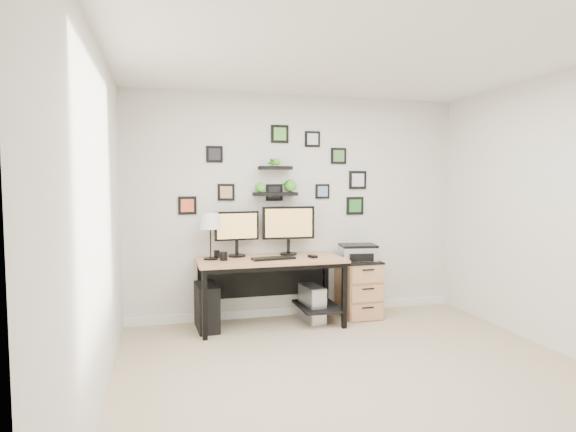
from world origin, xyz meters
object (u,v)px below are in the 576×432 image
object	(u,v)px
desk	(273,269)
monitor_right	(289,226)
table_lamp	(210,222)
printer	(358,252)
pc_tower_grey	(312,304)
pc_tower_black	(207,307)
mug	(224,256)
monitor_left	(237,230)
file_cabinet	(359,288)

from	to	relation	value
desk	monitor_right	world-z (taller)	monitor_right
table_lamp	printer	size ratio (longest dim) A/B	1.13
pc_tower_grey	printer	xyz separation A→B (m)	(0.58, 0.06, 0.56)
pc_tower_black	pc_tower_grey	distance (m)	1.19
table_lamp	mug	size ratio (longest dim) A/B	5.47
pc_tower_grey	table_lamp	bearing A→B (deg)	175.46
mug	monitor_right	bearing A→B (deg)	14.03
monitor_right	table_lamp	distance (m)	0.91
desk	table_lamp	distance (m)	0.87
pc_tower_grey	desk	bearing A→B (deg)	178.41
monitor_left	pc_tower_black	size ratio (longest dim) A/B	1.04
desk	monitor_right	bearing A→B (deg)	36.69
table_lamp	pc_tower_grey	distance (m)	1.48
printer	desk	bearing A→B (deg)	-177.30
table_lamp	pc_tower_grey	xyz separation A→B (m)	(1.13, -0.09, -0.95)
file_cabinet	pc_tower_black	bearing A→B (deg)	-178.76
pc_tower_grey	pc_tower_black	bearing A→B (deg)	178.45
desk	mug	world-z (taller)	mug
monitor_left	pc_tower_black	distance (m)	0.90
file_cabinet	mug	bearing A→B (deg)	-176.90
pc_tower_black	printer	distance (m)	1.84
desk	printer	xyz separation A→B (m)	(1.03, 0.05, 0.14)
pc_tower_black	file_cabinet	size ratio (longest dim) A/B	0.73
pc_tower_black	table_lamp	bearing A→B (deg)	44.31
pc_tower_grey	printer	size ratio (longest dim) A/B	0.96
table_lamp	pc_tower_grey	world-z (taller)	table_lamp
monitor_left	pc_tower_black	bearing A→B (deg)	-154.68
desk	table_lamp	world-z (taller)	table_lamp
desk	table_lamp	xyz separation A→B (m)	(-0.68, 0.08, 0.53)
table_lamp	file_cabinet	xyz separation A→B (m)	(1.73, -0.02, -0.82)
file_cabinet	monitor_left	bearing A→B (deg)	174.73
printer	pc_tower_grey	bearing A→B (deg)	-173.99
mug	pc_tower_black	xyz separation A→B (m)	(-0.18, 0.05, -0.55)
pc_tower_black	pc_tower_grey	world-z (taller)	pc_tower_black
monitor_right	pc_tower_black	distance (m)	1.28
monitor_right	pc_tower_grey	size ratio (longest dim) A/B	1.40
table_lamp	file_cabinet	bearing A→B (deg)	-0.63
monitor_left	mug	bearing A→B (deg)	-129.26
monitor_right	table_lamp	xyz separation A→B (m)	(-0.90, -0.09, 0.07)
monitor_right	pc_tower_black	xyz separation A→B (m)	(-0.95, -0.14, -0.84)
monitor_left	monitor_right	bearing A→B (deg)	-2.43
monitor_left	file_cabinet	bearing A→B (deg)	-5.27
desk	mug	distance (m)	0.58
desk	printer	bearing A→B (deg)	2.70
monitor_left	pc_tower_grey	size ratio (longest dim) A/B	1.18
monitor_right	mug	bearing A→B (deg)	-165.97
monitor_left	mug	xyz separation A→B (m)	(-0.18, -0.22, -0.25)
desk	printer	world-z (taller)	printer
pc_tower_grey	printer	bearing A→B (deg)	6.01
monitor_right	pc_tower_grey	xyz separation A→B (m)	(0.23, -0.18, -0.88)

